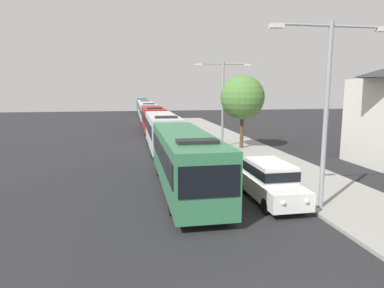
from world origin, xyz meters
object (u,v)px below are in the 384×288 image
at_px(streetlamp_mid, 223,95).
at_px(roadside_tree, 243,98).
at_px(bus_second_in_line, 162,130).
at_px(bus_tail_end, 142,105).
at_px(bus_rear, 145,107).
at_px(bus_lead, 185,159).
at_px(streetlamp_near, 327,97).
at_px(bus_fourth_in_line, 148,112).
at_px(white_suv, 270,180).
at_px(bus_middle, 153,118).

xyz_separation_m(streetlamp_mid, roadside_tree, (1.49, -1.02, -0.18)).
distance_m(bus_second_in_line, streetlamp_mid, 6.24).
height_order(bus_tail_end, roadside_tree, roadside_tree).
bearing_deg(bus_rear, streetlamp_mid, -82.36).
height_order(bus_lead, bus_second_in_line, same).
bearing_deg(streetlamp_near, bus_fourth_in_line, 97.14).
bearing_deg(bus_second_in_line, bus_rear, 90.00).
xyz_separation_m(bus_fourth_in_line, roadside_tree, (6.89, -27.69, 2.90)).
distance_m(bus_rear, streetlamp_mid, 40.71).
height_order(bus_second_in_line, bus_rear, same).
relative_size(white_suv, streetlamp_mid, 0.67).
bearing_deg(bus_middle, bus_tail_end, 90.00).
bearing_deg(bus_lead, roadside_tree, 58.47).
distance_m(bus_fourth_in_line, bus_tail_end, 26.34).
height_order(bus_rear, streetlamp_near, streetlamp_near).
relative_size(bus_middle, streetlamp_near, 1.39).
distance_m(bus_lead, bus_tail_end, 65.26).
distance_m(bus_middle, bus_fourth_in_line, 13.02).
distance_m(bus_fourth_in_line, streetlamp_mid, 27.38).
bearing_deg(bus_rear, white_suv, -86.15).
distance_m(bus_second_in_line, bus_fourth_in_line, 26.11).
relative_size(bus_fourth_in_line, roadside_tree, 1.90).
xyz_separation_m(streetlamp_near, roadside_tree, (1.49, 15.40, -0.38)).
relative_size(white_suv, streetlamp_near, 0.64).
xyz_separation_m(bus_fourth_in_line, bus_tail_end, (-0.00, 26.34, -0.00)).
distance_m(bus_middle, streetlamp_mid, 14.99).
bearing_deg(streetlamp_mid, bus_fourth_in_line, 101.44).
height_order(bus_rear, roadside_tree, roadside_tree).
height_order(bus_fourth_in_line, streetlamp_near, streetlamp_near).
xyz_separation_m(bus_second_in_line, streetlamp_mid, (5.40, -0.56, 3.08)).
height_order(bus_middle, bus_fourth_in_line, same).
bearing_deg(white_suv, bus_rear, 93.85).
bearing_deg(bus_middle, roadside_tree, -64.84).
height_order(white_suv, roadside_tree, roadside_tree).
relative_size(bus_rear, streetlamp_near, 1.53).
height_order(bus_fourth_in_line, roadside_tree, roadside_tree).
height_order(white_suv, streetlamp_near, streetlamp_near).
height_order(streetlamp_near, roadside_tree, streetlamp_near).
distance_m(bus_rear, roadside_tree, 41.92).
distance_m(streetlamp_near, streetlamp_mid, 16.42).
bearing_deg(streetlamp_near, roadside_tree, 84.48).
bearing_deg(bus_rear, bus_fourth_in_line, -90.00).
distance_m(bus_tail_end, streetlamp_mid, 53.37).
relative_size(bus_rear, white_suv, 2.38).
distance_m(bus_tail_end, streetlamp_near, 69.72).
bearing_deg(streetlamp_mid, roadside_tree, -34.38).
height_order(bus_lead, bus_tail_end, same).
bearing_deg(streetlamp_mid, bus_tail_end, 95.81).
xyz_separation_m(bus_rear, roadside_tree, (6.89, -41.25, 2.90)).
bearing_deg(bus_lead, bus_second_in_line, 90.00).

